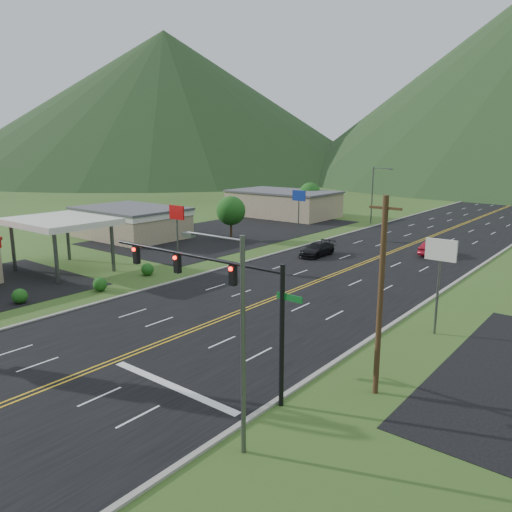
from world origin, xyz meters
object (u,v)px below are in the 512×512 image
Objects in this scene: gas_canopy at (60,223)px; car_dark_mid at (317,250)px; traffic_signal at (218,285)px; car_red_far at (434,249)px; streetlight_east at (237,331)px; streetlight_west at (374,191)px.

gas_canopy is 1.90× the size of car_dark_mid.
car_red_far is at bearing 92.99° from traffic_signal.
car_red_far reaches higher than car_dark_mid.
gas_canopy is at bearing 160.12° from streetlight_east.
streetlight_east is 35.28m from gas_canopy.
traffic_signal is at bearing -15.70° from gas_canopy.
streetlight_east is at bearing -63.14° from car_dark_mid.
streetlight_east is 64.21m from streetlight_west.
car_dark_mid is at bearing -77.42° from streetlight_west.
car_dark_mid is at bearing 52.97° from gas_canopy.
streetlight_east is at bearing 104.90° from car_red_far.
traffic_signal is at bearing 98.87° from car_red_far.
car_dark_mid is 1.10× the size of car_red_far.
streetlight_west is 49.10m from gas_canopy.
streetlight_west reaches higher than traffic_signal.
traffic_signal reaches higher than gas_canopy.
streetlight_east reaches higher than car_dark_mid.
car_red_far is (16.17, -17.87, -4.39)m from streetlight_west.
car_red_far is (26.49, 30.13, -4.08)m from gas_canopy.
streetlight_west is at bearing 107.97° from traffic_signal.
streetlight_west is 24.50m from car_red_far.
streetlight_east reaches higher than car_red_far.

